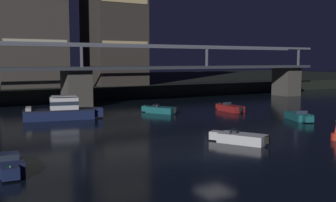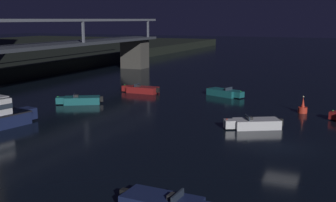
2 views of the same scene
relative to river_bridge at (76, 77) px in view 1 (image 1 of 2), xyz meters
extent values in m
plane|color=black|center=(0.00, -34.79, -4.49)|extent=(400.00, 400.00, 0.00)
cube|color=black|center=(0.00, 48.01, -3.39)|extent=(240.00, 80.00, 2.20)
cube|color=#4C4944|center=(0.00, 0.01, -1.71)|extent=(3.60, 4.40, 5.55)
cube|color=#4C4944|center=(42.28, 0.01, -1.71)|extent=(3.60, 4.40, 5.55)
cube|color=#3D424C|center=(0.00, 0.01, 1.29)|extent=(90.56, 6.40, 0.45)
cube|color=slate|center=(0.00, -2.89, 4.71)|extent=(90.56, 0.36, 0.36)
cube|color=slate|center=(0.00, 2.91, 4.71)|extent=(90.56, 0.36, 0.36)
cube|color=slate|center=(0.00, -2.89, 3.11)|extent=(0.30, 0.30, 3.20)
cube|color=slate|center=(21.14, -2.89, 3.11)|extent=(0.30, 0.30, 3.20)
cube|color=slate|center=(42.28, -2.89, 3.11)|extent=(0.30, 0.30, 3.20)
cube|color=beige|center=(-3.20, 12.34, 5.54)|extent=(10.52, 0.10, 0.90)
cube|color=beige|center=(12.35, 10.52, 5.52)|extent=(8.94, 0.10, 0.90)
cube|color=beige|center=(12.35, 10.52, 13.33)|extent=(8.94, 0.10, 0.90)
cube|color=#19234C|center=(-5.17, -10.62, -3.89)|extent=(8.35, 4.07, 1.20)
cube|color=#19234C|center=(-0.70, -11.48, -3.81)|extent=(1.35, 1.61, 1.04)
cube|color=black|center=(-5.17, -10.62, -3.34)|extent=(8.44, 4.17, 0.10)
cube|color=white|center=(-4.58, -10.73, -2.59)|extent=(3.54, 2.67, 1.40)
cube|color=#283342|center=(-4.58, -10.73, -2.54)|extent=(3.59, 2.72, 0.44)
cube|color=silver|center=(-4.58, -10.73, -1.74)|extent=(3.19, 2.40, 0.08)
cube|color=#B7B2A8|center=(-8.51, -9.97, -3.11)|extent=(0.98, 2.16, 0.36)
cube|color=#196066|center=(19.37, -24.50, -4.09)|extent=(3.11, 4.30, 0.80)
cube|color=#196066|center=(18.49, -26.74, -4.04)|extent=(1.25, 1.20, 0.70)
cube|color=#283342|center=(19.06, -25.29, -3.51)|extent=(1.29, 0.59, 0.36)
cube|color=#262628|center=(19.15, -25.06, -3.57)|extent=(0.67, 0.58, 0.24)
cube|color=black|center=(20.16, -22.49, -3.99)|extent=(0.47, 0.47, 0.60)
sphere|color=#33D84C|center=(18.40, -26.97, -3.61)|extent=(0.12, 0.12, 0.12)
cube|color=#19234C|center=(-13.42, -31.07, -4.09)|extent=(1.96, 3.98, 0.80)
cube|color=#19234C|center=(-13.52, -33.47, -4.04)|extent=(1.03, 0.94, 0.70)
cube|color=#283342|center=(-13.45, -31.92, -3.51)|extent=(1.35, 0.16, 0.36)
cube|color=#262628|center=(-13.44, -31.67, -3.57)|extent=(0.58, 0.42, 0.24)
cube|color=black|center=(-13.33, -28.91, -3.99)|extent=(0.37, 0.37, 0.60)
sphere|color=#33D84C|center=(-13.53, -33.72, -3.61)|extent=(0.12, 0.12, 0.12)
cube|color=maroon|center=(17.28, -14.41, -4.09)|extent=(1.82, 3.92, 0.80)
cube|color=maroon|center=(17.29, -12.00, -4.04)|extent=(0.99, 0.91, 0.70)
cube|color=#283342|center=(17.28, -13.56, -3.51)|extent=(1.35, 0.11, 0.36)
cube|color=#262628|center=(17.28, -13.81, -3.57)|extent=(0.56, 0.40, 0.24)
cube|color=black|center=(17.27, -16.56, -3.99)|extent=(0.36, 0.36, 0.60)
sphere|color=#33D84C|center=(17.29, -11.75, -3.61)|extent=(0.12, 0.12, 0.12)
cube|color=silver|center=(4.97, -31.78, -4.09)|extent=(3.49, 4.29, 0.80)
cube|color=silver|center=(3.79, -29.68, -4.04)|extent=(1.30, 1.27, 0.70)
cube|color=#283342|center=(4.56, -31.04, -3.51)|extent=(1.22, 0.75, 0.36)
cube|color=#262628|center=(4.68, -31.25, -3.57)|extent=(0.68, 0.62, 0.24)
cube|color=black|center=(6.03, -33.65, -3.99)|extent=(0.49, 0.49, 0.60)
sphere|color=red|center=(3.67, -29.46, -3.61)|extent=(0.12, 0.12, 0.12)
cube|color=#196066|center=(8.08, -11.46, -4.09)|extent=(3.54, 4.28, 0.80)
cube|color=#196066|center=(6.85, -9.39, -4.04)|extent=(1.31, 1.28, 0.70)
cube|color=#283342|center=(7.65, -10.73, -3.51)|extent=(1.21, 0.78, 0.36)
cube|color=#262628|center=(7.78, -10.94, -3.57)|extent=(0.69, 0.63, 0.24)
cube|color=black|center=(9.18, -13.31, -3.99)|extent=(0.49, 0.49, 0.60)
sphere|color=#33D84C|center=(6.73, -9.17, -3.61)|extent=(0.12, 0.12, 0.12)
cylinder|color=red|center=(13.00, -34.73, -4.19)|extent=(0.90, 0.90, 0.60)
cone|color=red|center=(13.00, -34.73, -3.39)|extent=(0.36, 0.36, 1.00)
camera|label=1|loc=(-16.35, -57.48, 2.46)|focal=42.44mm
camera|label=2|loc=(-31.45, -39.30, 4.88)|focal=45.99mm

